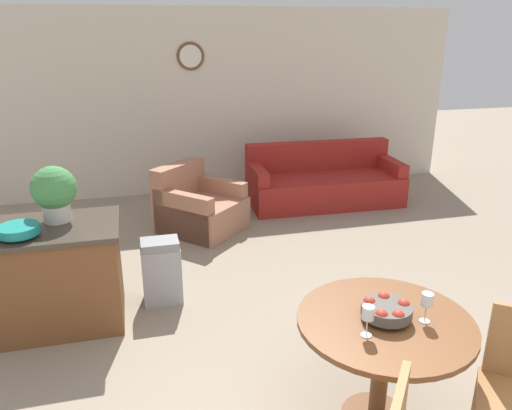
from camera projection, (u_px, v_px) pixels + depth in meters
The scene contains 11 objects.
wall_back at pixel (200, 103), 7.41m from camera, with size 8.00×0.09×2.70m.
dining_table at pixel (383, 344), 3.05m from camera, with size 1.07×1.07×0.76m.
fruit_bowl at pixel (387, 310), 2.97m from camera, with size 0.30×0.30×0.12m.
wine_glass_left at pixel (368, 314), 2.79m from camera, with size 0.07×0.07×0.19m.
wine_glass_right at pixel (427, 301), 2.92m from camera, with size 0.07×0.07×0.19m.
kitchen_island at pixel (51, 276), 4.18m from camera, with size 1.18×0.77×0.89m.
teal_bowl at pixel (18, 230), 3.82m from camera, with size 0.31×0.31×0.09m.
potted_plant at pixel (54, 191), 4.08m from camera, with size 0.36×0.36×0.47m.
trash_bin at pixel (162, 271), 4.57m from camera, with size 0.35×0.25×0.61m.
couch at pixel (323, 183), 7.21m from camera, with size 2.18×0.97×0.83m.
armchair at pixel (199, 208), 6.23m from camera, with size 1.23×1.23×0.81m.
Camera 1 is at (-1.04, -1.52, 2.42)m, focal length 35.00 mm.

